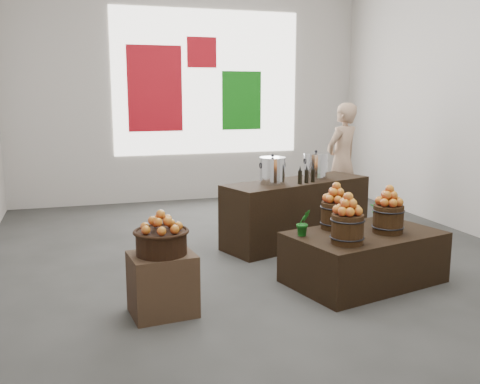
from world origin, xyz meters
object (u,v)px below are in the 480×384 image
object	(u,v)px
wicker_basket	(161,243)
stock_pot_center	(316,167)
crate	(163,284)
stock_pot_left	(272,171)
counter	(296,212)
display_table	(364,257)
shopper	(342,160)

from	to	relation	value
wicker_basket	stock_pot_center	world-z (taller)	stock_pot_center
crate	stock_pot_center	distance (m)	2.91
stock_pot_left	stock_pot_center	world-z (taller)	same
counter	stock_pot_left	xyz separation A→B (m)	(-0.37, -0.13, 0.54)
wicker_basket	counter	bearing A→B (deg)	40.87
stock_pot_center	counter	bearing A→B (deg)	-161.20
display_table	stock_pot_left	world-z (taller)	stock_pot_left
wicker_basket	display_table	world-z (taller)	wicker_basket
counter	display_table	bearing A→B (deg)	-105.62
crate	counter	size ratio (longest dim) A/B	0.27
crate	stock_pot_left	world-z (taller)	stock_pot_left
stock_pot_left	shopper	world-z (taller)	shopper
counter	stock_pot_left	world-z (taller)	stock_pot_left
crate	shopper	distance (m)	4.27
stock_pot_left	stock_pot_center	bearing A→B (deg)	18.80
shopper	stock_pot_center	bearing A→B (deg)	22.34
stock_pot_center	shopper	bearing A→B (deg)	48.68
counter	stock_pot_center	bearing A→B (deg)	0.00
crate	wicker_basket	size ratio (longest dim) A/B	1.25
crate	display_table	world-z (taller)	crate
wicker_basket	stock_pot_center	xyz separation A→B (m)	(2.22, 1.77, 0.31)
display_table	shopper	bearing A→B (deg)	53.13
stock_pot_left	crate	bearing A→B (deg)	-135.28
stock_pot_left	stock_pot_center	size ratio (longest dim) A/B	1.00
crate	stock_pot_left	size ratio (longest dim) A/B	1.78
stock_pot_left	wicker_basket	bearing A→B (deg)	-135.28
shopper	counter	bearing A→B (deg)	17.16
display_table	counter	size ratio (longest dim) A/B	0.76
crate	shopper	xyz separation A→B (m)	(3.15, 2.83, 0.58)
stock_pot_left	shopper	bearing A→B (deg)	38.91
counter	stock_pot_left	bearing A→B (deg)	-180.00
stock_pot_left	shopper	distance (m)	2.05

